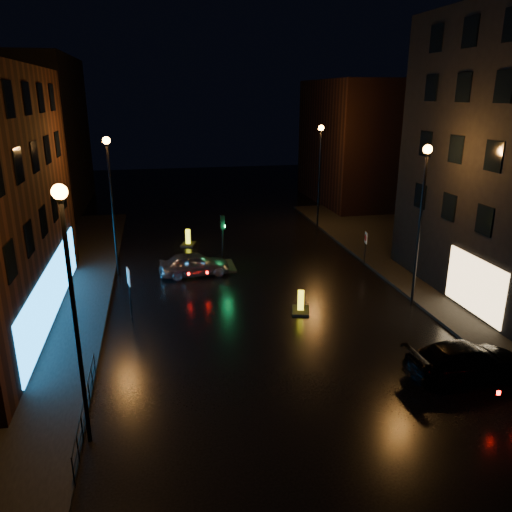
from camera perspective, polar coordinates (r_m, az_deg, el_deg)
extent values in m
plane|color=black|center=(20.21, 5.43, -14.02)|extent=(120.00, 120.00, 0.00)
cube|color=black|center=(32.77, 25.27, -2.66)|extent=(12.00, 44.00, 0.15)
cube|color=black|center=(52.57, -23.93, 12.54)|extent=(8.00, 16.00, 14.00)
cube|color=black|center=(52.59, 11.41, 12.60)|extent=(8.00, 14.00, 12.00)
cylinder|color=black|center=(16.02, -19.84, -7.84)|extent=(0.14, 0.14, 8.00)
cylinder|color=black|center=(14.80, -21.48, 6.27)|extent=(0.20, 0.20, 0.25)
sphere|color=orange|center=(14.77, -21.55, 6.84)|extent=(0.44, 0.44, 0.44)
cylinder|color=black|center=(31.16, -16.05, 4.94)|extent=(0.14, 0.14, 8.00)
cylinder|color=black|center=(30.55, -16.71, 12.25)|extent=(0.20, 0.20, 0.25)
sphere|color=orange|center=(30.54, -16.74, 12.53)|extent=(0.44, 0.44, 0.44)
cylinder|color=black|center=(26.70, 18.13, 2.61)|extent=(0.14, 0.14, 8.00)
cylinder|color=black|center=(25.98, 19.00, 11.14)|extent=(0.20, 0.20, 0.25)
sphere|color=orange|center=(25.97, 19.03, 11.46)|extent=(0.44, 0.44, 0.44)
cylinder|color=black|center=(41.02, 7.22, 8.53)|extent=(0.14, 0.14, 8.00)
cylinder|color=black|center=(40.56, 7.45, 14.11)|extent=(0.20, 0.20, 0.25)
sphere|color=orange|center=(40.55, 7.46, 14.32)|extent=(0.44, 0.44, 0.44)
cube|color=black|center=(32.39, -3.75, -1.16)|extent=(1.40, 2.40, 0.12)
cylinder|color=black|center=(31.97, -3.80, 1.11)|extent=(0.12, 0.12, 2.80)
cube|color=black|center=(31.54, -3.86, 3.89)|extent=(0.28, 0.22, 0.90)
cylinder|color=#0CFF59|center=(31.63, -3.60, 3.41)|extent=(0.05, 0.18, 0.18)
cylinder|color=black|center=(18.37, -19.03, -15.07)|extent=(0.05, 6.00, 0.05)
cylinder|color=black|center=(18.62, -18.88, -16.28)|extent=(0.04, 6.00, 0.04)
cylinder|color=black|center=(16.24, -20.16, -22.19)|extent=(0.04, 0.04, 1.00)
cylinder|color=black|center=(18.62, -18.88, -16.28)|extent=(0.04, 0.04, 1.00)
cylinder|color=black|center=(21.16, -17.95, -11.75)|extent=(0.04, 0.04, 1.00)
imported|color=#B2B4BB|center=(30.90, -7.07, -0.90)|extent=(4.41, 2.07, 1.46)
imported|color=black|center=(21.66, 22.86, -10.97)|extent=(5.00, 2.22, 1.42)
cube|color=black|center=(25.97, 5.11, -6.22)|extent=(1.21, 1.51, 0.11)
cube|color=yellow|center=(25.75, 5.14, -5.10)|extent=(0.35, 0.28, 1.10)
cube|color=black|center=(25.75, 5.14, -5.10)|extent=(0.32, 0.11, 0.66)
cube|color=black|center=(37.36, -7.74, 1.34)|extent=(1.28, 1.58, 0.11)
cube|color=yellow|center=(37.20, -7.78, 2.19)|extent=(0.37, 0.29, 1.14)
cube|color=black|center=(37.20, -7.78, 2.19)|extent=(0.33, 0.13, 0.68)
cylinder|color=black|center=(25.49, -14.20, -4.26)|extent=(0.07, 0.07, 2.53)
cube|color=silver|center=(25.16, -14.36, -2.33)|extent=(0.20, 0.63, 0.86)
cylinder|color=#B20C0C|center=(25.17, -14.29, -2.32)|extent=(0.13, 0.50, 0.51)
cylinder|color=black|center=(33.12, 12.37, 0.74)|extent=(0.06, 0.06, 2.16)
cube|color=white|center=(32.90, 12.46, 2.05)|extent=(0.15, 0.54, 0.74)
cylinder|color=#B20C0C|center=(32.89, 12.41, 2.05)|extent=(0.10, 0.43, 0.43)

